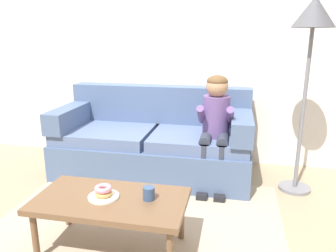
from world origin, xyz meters
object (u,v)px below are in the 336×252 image
object	(u,v)px
donut	(103,193)
toy_controller	(78,196)
coffee_table	(111,204)
mug	(149,193)
person_child	(215,121)
couch	(154,143)
floor_lamp	(312,31)

from	to	relation	value
donut	toy_controller	size ratio (longest dim) A/B	0.53
coffee_table	toy_controller	distance (m)	0.92
donut	mug	world-z (taller)	mug
person_child	toy_controller	size ratio (longest dim) A/B	4.87
coffee_table	mug	distance (m)	0.28
donut	mug	distance (m)	0.31
mug	person_child	bearing A→B (deg)	72.46
person_child	toy_controller	xyz separation A→B (m)	(-1.20, -0.54, -0.65)
donut	toy_controller	world-z (taller)	donut
person_child	toy_controller	distance (m)	1.47
couch	coffee_table	distance (m)	1.38
donut	coffee_table	bearing A→B (deg)	4.20
person_child	couch	bearing A→B (deg)	162.88
person_child	floor_lamp	size ratio (longest dim) A/B	0.62
toy_controller	floor_lamp	world-z (taller)	floor_lamp
couch	donut	bearing A→B (deg)	-90.16
couch	floor_lamp	world-z (taller)	floor_lamp
donut	floor_lamp	xyz separation A→B (m)	(1.46, 1.25, 1.07)
coffee_table	person_child	bearing A→B (deg)	62.13
coffee_table	mug	bearing A→B (deg)	7.66
toy_controller	donut	bearing A→B (deg)	-43.10
person_child	mug	distance (m)	1.21
mug	floor_lamp	bearing A→B (deg)	46.43
person_child	toy_controller	bearing A→B (deg)	-156.01
couch	mug	bearing A→B (deg)	-77.25
coffee_table	toy_controller	size ratio (longest dim) A/B	4.55
donut	mug	xyz separation A→B (m)	(0.31, 0.04, 0.01)
person_child	mug	world-z (taller)	person_child
donut	floor_lamp	size ratio (longest dim) A/B	0.07
coffee_table	floor_lamp	xyz separation A→B (m)	(1.41, 1.25, 1.14)
coffee_table	donut	bearing A→B (deg)	-175.80
mug	coffee_table	bearing A→B (deg)	-172.34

